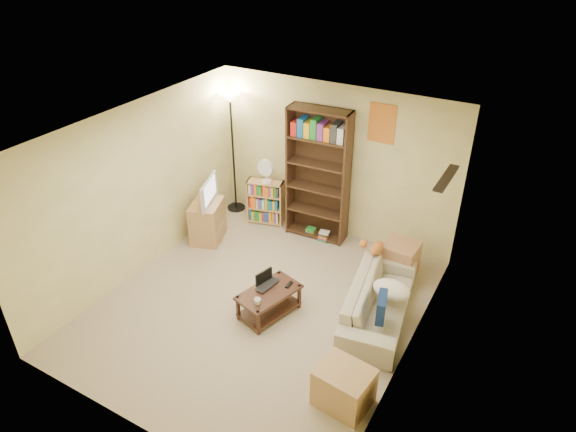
{
  "coord_description": "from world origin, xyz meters",
  "views": [
    {
      "loc": [
        3.0,
        -4.52,
        4.63
      ],
      "look_at": [
        0.03,
        0.73,
        1.05
      ],
      "focal_mm": 32.0,
      "sensor_mm": 36.0,
      "label": 1
    }
  ],
  "objects_px": {
    "tall_bookshelf": "(318,172)",
    "short_bookshelf": "(266,202)",
    "tv_stand": "(207,221)",
    "end_cabinet": "(344,387)",
    "tabby_cat": "(374,247)",
    "mug": "(258,301)",
    "television": "(205,191)",
    "desk_fan": "(266,170)",
    "floor_lamp": "(231,119)",
    "coffee_table": "(269,300)",
    "sofa": "(379,301)",
    "laptop": "(270,287)",
    "side_table": "(400,260)"
  },
  "relations": [
    {
      "from": "tall_bookshelf",
      "to": "short_bookshelf",
      "type": "distance_m",
      "value": 1.21
    },
    {
      "from": "tv_stand",
      "to": "end_cabinet",
      "type": "xyz_separation_m",
      "value": [
        3.28,
        -1.92,
        -0.09
      ]
    },
    {
      "from": "tabby_cat",
      "to": "mug",
      "type": "xyz_separation_m",
      "value": [
        -0.92,
        -1.59,
        -0.19
      ]
    },
    {
      "from": "tall_bookshelf",
      "to": "television",
      "type": "bearing_deg",
      "value": -150.31
    },
    {
      "from": "tabby_cat",
      "to": "desk_fan",
      "type": "distance_m",
      "value": 2.3
    },
    {
      "from": "tall_bookshelf",
      "to": "floor_lamp",
      "type": "distance_m",
      "value": 1.75
    },
    {
      "from": "coffee_table",
      "to": "floor_lamp",
      "type": "xyz_separation_m",
      "value": [
        -1.99,
        2.12,
        1.47
      ]
    },
    {
      "from": "tv_stand",
      "to": "desk_fan",
      "type": "bearing_deg",
      "value": 36.71
    },
    {
      "from": "tabby_cat",
      "to": "coffee_table",
      "type": "relative_size",
      "value": 0.46
    },
    {
      "from": "sofa",
      "to": "tall_bookshelf",
      "type": "height_order",
      "value": "tall_bookshelf"
    },
    {
      "from": "sofa",
      "to": "laptop",
      "type": "relative_size",
      "value": 4.94
    },
    {
      "from": "laptop",
      "to": "desk_fan",
      "type": "relative_size",
      "value": 0.93
    },
    {
      "from": "laptop",
      "to": "tv_stand",
      "type": "height_order",
      "value": "tv_stand"
    },
    {
      "from": "laptop",
      "to": "tall_bookshelf",
      "type": "relative_size",
      "value": 0.18
    },
    {
      "from": "tabby_cat",
      "to": "coffee_table",
      "type": "bearing_deg",
      "value": -125.62
    },
    {
      "from": "sofa",
      "to": "laptop",
      "type": "bearing_deg",
      "value": 104.0
    },
    {
      "from": "tv_stand",
      "to": "short_bookshelf",
      "type": "height_order",
      "value": "short_bookshelf"
    },
    {
      "from": "side_table",
      "to": "short_bookshelf",
      "type": "bearing_deg",
      "value": 172.61
    },
    {
      "from": "laptop",
      "to": "television",
      "type": "distance_m",
      "value": 2.11
    },
    {
      "from": "floor_lamp",
      "to": "short_bookshelf",
      "type": "bearing_deg",
      "value": -10.53
    },
    {
      "from": "desk_fan",
      "to": "side_table",
      "type": "height_order",
      "value": "desk_fan"
    },
    {
      "from": "television",
      "to": "desk_fan",
      "type": "distance_m",
      "value": 1.06
    },
    {
      "from": "television",
      "to": "floor_lamp",
      "type": "xyz_separation_m",
      "value": [
        -0.17,
        1.05,
        0.83
      ]
    },
    {
      "from": "tv_stand",
      "to": "floor_lamp",
      "type": "distance_m",
      "value": 1.73
    },
    {
      "from": "mug",
      "to": "tall_bookshelf",
      "type": "distance_m",
      "value": 2.47
    },
    {
      "from": "coffee_table",
      "to": "desk_fan",
      "type": "bearing_deg",
      "value": 138.44
    },
    {
      "from": "sofa",
      "to": "short_bookshelf",
      "type": "height_order",
      "value": "short_bookshelf"
    },
    {
      "from": "end_cabinet",
      "to": "mug",
      "type": "bearing_deg",
      "value": 158.99
    },
    {
      "from": "end_cabinet",
      "to": "television",
      "type": "bearing_deg",
      "value": 149.64
    },
    {
      "from": "television",
      "to": "laptop",
      "type": "bearing_deg",
      "value": -138.41
    },
    {
      "from": "tabby_cat",
      "to": "desk_fan",
      "type": "height_order",
      "value": "desk_fan"
    },
    {
      "from": "floor_lamp",
      "to": "end_cabinet",
      "type": "relative_size",
      "value": 3.75
    },
    {
      "from": "tall_bookshelf",
      "to": "tv_stand",
      "type": "bearing_deg",
      "value": -150.31
    },
    {
      "from": "mug",
      "to": "television",
      "type": "height_order",
      "value": "television"
    },
    {
      "from": "mug",
      "to": "short_bookshelf",
      "type": "height_order",
      "value": "short_bookshelf"
    },
    {
      "from": "tv_stand",
      "to": "end_cabinet",
      "type": "height_order",
      "value": "tv_stand"
    },
    {
      "from": "television",
      "to": "floor_lamp",
      "type": "distance_m",
      "value": 1.35
    },
    {
      "from": "mug",
      "to": "end_cabinet",
      "type": "distance_m",
      "value": 1.56
    },
    {
      "from": "sofa",
      "to": "end_cabinet",
      "type": "xyz_separation_m",
      "value": [
        0.17,
        -1.49,
        -0.03
      ]
    },
    {
      "from": "sofa",
      "to": "mug",
      "type": "distance_m",
      "value": 1.59
    },
    {
      "from": "desk_fan",
      "to": "floor_lamp",
      "type": "height_order",
      "value": "floor_lamp"
    },
    {
      "from": "tv_stand",
      "to": "television",
      "type": "distance_m",
      "value": 0.54
    },
    {
      "from": "coffee_table",
      "to": "side_table",
      "type": "height_order",
      "value": "side_table"
    },
    {
      "from": "short_bookshelf",
      "to": "coffee_table",
      "type": "bearing_deg",
      "value": -72.05
    },
    {
      "from": "short_bookshelf",
      "to": "end_cabinet",
      "type": "relative_size",
      "value": 1.38
    },
    {
      "from": "tall_bookshelf",
      "to": "short_bookshelf",
      "type": "xyz_separation_m",
      "value": [
        -0.94,
        -0.06,
        -0.76
      ]
    },
    {
      "from": "sofa",
      "to": "coffee_table",
      "type": "height_order",
      "value": "sofa"
    },
    {
      "from": "tabby_cat",
      "to": "floor_lamp",
      "type": "relative_size",
      "value": 0.2
    },
    {
      "from": "short_bookshelf",
      "to": "tv_stand",
      "type": "bearing_deg",
      "value": -135.55
    },
    {
      "from": "television",
      "to": "side_table",
      "type": "distance_m",
      "value": 3.16
    }
  ]
}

